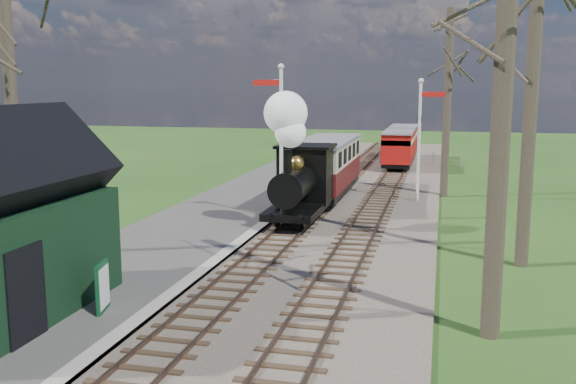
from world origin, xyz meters
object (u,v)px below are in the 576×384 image
semaphore_near (279,132)px  coach (326,165)px  locomotive (298,168)px  sign_board (103,287)px  person (1,315)px  bench (82,280)px  red_carriage_b (403,141)px  semaphore_far (421,131)px  red_carriage_a (398,148)px

semaphore_near → coach: 6.30m
locomotive → sign_board: bearing=-101.4°
locomotive → coach: size_ratio=0.62×
person → bench: bearing=-17.0°
sign_board → person: bearing=-113.7°
red_carriage_b → sign_board: (-4.81, -34.11, -0.62)m
bench → person: size_ratio=1.08×
bench → person: (0.17, -3.26, 0.27)m
sign_board → semaphore_near: bearing=82.6°
semaphore_far → locomotive: 7.61m
red_carriage_a → person: (-5.80, -30.86, -0.58)m
red_carriage_a → sign_board: (-4.81, -28.61, -0.62)m
semaphore_near → red_carriage_a: semaphore_near is taller
semaphore_far → person: bearing=-111.5°
sign_board → locomotive: bearing=78.6°
sign_board → bench: 1.56m
sign_board → red_carriage_a: bearing=80.5°
red_carriage_b → red_carriage_a: bearing=-90.0°
semaphore_far → red_carriage_a: size_ratio=1.21×
locomotive → semaphore_near: bearing=170.2°
semaphore_far → bench: (-7.74, -16.01, -2.80)m
red_carriage_a → bench: (-5.97, -27.60, -0.85)m
bench → red_carriage_b: bearing=79.8°
red_carriage_a → person: red_carriage_a is taller
coach → person: size_ratio=6.47×
person → semaphore_near: bearing=-30.4°
red_carriage_b → person: red_carriage_b is taller
coach → bench: (-3.37, -15.95, -1.12)m
semaphore_near → semaphore_far: (5.14, 6.00, -0.27)m
locomotive → person: 13.60m
semaphore_near → bench: bearing=-104.6°
semaphore_far → sign_board: semaphore_far is taller
red_carriage_a → bench: size_ratio=3.52×
semaphore_near → locomotive: semaphore_near is taller
locomotive → semaphore_far: bearing=54.4°
semaphore_far → sign_board: bearing=-111.1°
locomotive → sign_board: size_ratio=4.31×
semaphore_near → red_carriage_b: size_ratio=1.32×
semaphore_near → person: bearing=-100.4°
semaphore_far → bench: bearing=-115.8°
red_carriage_a → bench: 28.25m
semaphore_near → red_carriage_a: bearing=79.2°
sign_board → red_carriage_b: bearing=82.0°
locomotive → person: (-3.19, -13.14, -1.47)m
coach → person: 19.49m
locomotive → red_carriage_b: size_ratio=1.06×
bench → red_carriage_a: bearing=77.8°
red_carriage_b → bench: (-5.97, -33.10, -0.85)m
semaphore_near → red_carriage_b: 23.44m
semaphore_near → person: semaphore_near is taller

